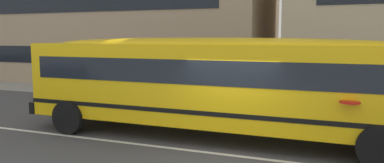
% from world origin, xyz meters
% --- Properties ---
extents(ground_plane, '(400.00, 400.00, 0.00)m').
position_xyz_m(ground_plane, '(0.00, 0.00, 0.00)').
color(ground_plane, '#424244').
extents(sidewalk_far, '(120.00, 3.00, 0.01)m').
position_xyz_m(sidewalk_far, '(0.00, 8.14, 0.01)').
color(sidewalk_far, gray).
rests_on(sidewalk_far, ground_plane).
extents(lane_centreline, '(110.00, 0.16, 0.01)m').
position_xyz_m(lane_centreline, '(0.00, 0.00, 0.00)').
color(lane_centreline, silver).
rests_on(lane_centreline, ground_plane).
extents(school_bus, '(13.78, 3.26, 3.08)m').
position_xyz_m(school_bus, '(-0.61, 1.57, 1.83)').
color(school_bus, yellow).
rests_on(school_bus, ground_plane).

